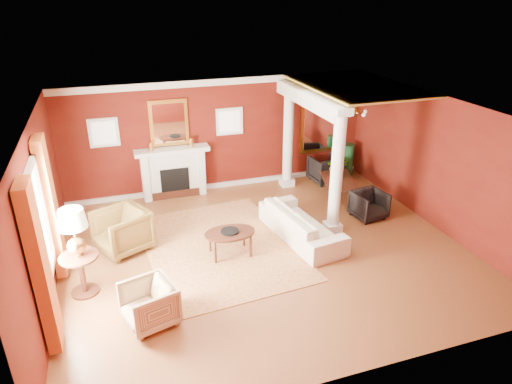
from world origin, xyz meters
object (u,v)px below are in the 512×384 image
object	(u,v)px
coffee_table	(230,234)
sofa	(302,219)
side_table	(75,237)
armchair_stripe	(149,302)
armchair_leopard	(122,229)
dining_table	(339,182)

from	to	relation	value
coffee_table	sofa	bearing A→B (deg)	6.17
side_table	armchair_stripe	bearing A→B (deg)	-49.01
sofa	armchair_leopard	distance (m)	3.74
armchair_leopard	side_table	xyz separation A→B (m)	(-0.76, -1.28, 0.64)
sofa	coffee_table	bearing A→B (deg)	87.94
coffee_table	side_table	xyz separation A→B (m)	(-2.79, -0.40, 0.65)
dining_table	sofa	bearing A→B (deg)	149.39
armchair_stripe	dining_table	world-z (taller)	armchair_stripe
side_table	dining_table	xyz separation A→B (m)	(6.19, 2.23, -0.74)
armchair_stripe	side_table	distance (m)	1.72
sofa	dining_table	size ratio (longest dim) A/B	1.65
coffee_table	side_table	distance (m)	2.89
sofa	armchair_leopard	size ratio (longest dim) A/B	2.35
armchair_leopard	side_table	size ratio (longest dim) A/B	0.59
side_table	dining_table	world-z (taller)	side_table
sofa	armchair_stripe	size ratio (longest dim) A/B	2.91
armchair_leopard	dining_table	size ratio (longest dim) A/B	0.70
armchair_stripe	dining_table	size ratio (longest dim) A/B	0.57
sofa	coffee_table	world-z (taller)	sofa
sofa	dining_table	bearing A→B (deg)	-55.00
side_table	coffee_table	bearing A→B (deg)	8.15
armchair_leopard	armchair_stripe	size ratio (longest dim) A/B	1.24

